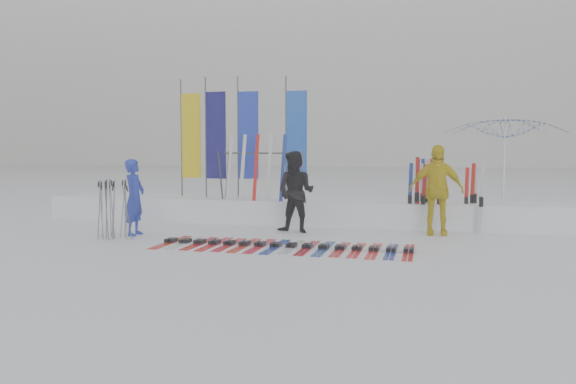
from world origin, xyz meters
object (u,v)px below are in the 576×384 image
(person_blue, at_px, (135,197))
(person_yellow, at_px, (436,190))
(person_black, at_px, (296,192))
(ski_rack, at_px, (261,169))
(tent_canopy, at_px, (504,168))
(ski_row, at_px, (284,246))

(person_blue, height_order, person_yellow, person_yellow)
(person_black, bearing_deg, ski_rack, 142.40)
(person_black, bearing_deg, tent_canopy, 45.39)
(person_black, distance_m, ski_rack, 1.93)
(person_yellow, height_order, tent_canopy, tent_canopy)
(person_black, relative_size, ski_row, 0.38)
(ski_rack, bearing_deg, ski_row, -66.58)
(person_yellow, bearing_deg, person_black, -175.29)
(person_black, bearing_deg, person_yellow, 19.57)
(person_blue, bearing_deg, person_yellow, -78.87)
(person_yellow, bearing_deg, ski_rack, 163.69)
(person_blue, bearing_deg, ski_rack, -41.82)
(person_yellow, bearing_deg, person_blue, -168.87)
(ski_row, distance_m, ski_rack, 3.91)
(person_black, distance_m, person_yellow, 3.08)
(person_black, distance_m, tent_canopy, 5.79)
(person_blue, bearing_deg, ski_row, -105.34)
(person_blue, bearing_deg, person_black, -73.27)
(person_blue, xyz_separation_m, ski_rack, (2.08, 2.64, 0.56))
(person_yellow, height_order, ski_row, person_yellow)
(person_blue, height_order, person_black, person_black)
(person_blue, bearing_deg, tent_canopy, -64.71)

